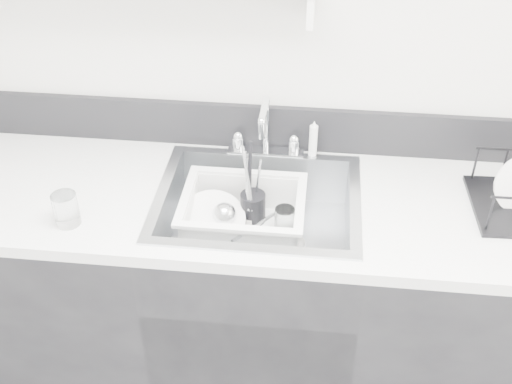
# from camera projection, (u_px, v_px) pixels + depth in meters

# --- Properties ---
(room_shell) EXTENTS (3.50, 3.00, 2.60)m
(room_shell) POSITION_uv_depth(u_px,v_px,m) (197.00, 108.00, 0.91)
(room_shell) COLOR silver
(room_shell) RESTS_ON ground
(counter_run) EXTENTS (3.20, 0.62, 0.92)m
(counter_run) POSITION_uv_depth(u_px,v_px,m) (258.00, 301.00, 2.28)
(counter_run) COLOR black
(counter_run) RESTS_ON ground
(backsplash) EXTENTS (3.20, 0.02, 0.16)m
(backsplash) POSITION_uv_depth(u_px,v_px,m) (267.00, 127.00, 2.19)
(backsplash) COLOR black
(backsplash) RESTS_ON counter_run
(sink) EXTENTS (0.64, 0.52, 0.20)m
(sink) POSITION_uv_depth(u_px,v_px,m) (258.00, 220.00, 2.06)
(sink) COLOR silver
(sink) RESTS_ON counter_run
(faucet) EXTENTS (0.26, 0.18, 0.23)m
(faucet) POSITION_uv_depth(u_px,v_px,m) (266.00, 140.00, 2.16)
(faucet) COLOR silver
(faucet) RESTS_ON counter_run
(side_sprayer) EXTENTS (0.03, 0.03, 0.14)m
(side_sprayer) POSITION_uv_depth(u_px,v_px,m) (313.00, 139.00, 2.15)
(side_sprayer) COLOR white
(side_sprayer) RESTS_ON counter_run
(wash_tub) EXTENTS (0.44, 0.38, 0.15)m
(wash_tub) POSITION_uv_depth(u_px,v_px,m) (243.00, 217.00, 2.08)
(wash_tub) COLOR white
(wash_tub) RESTS_ON sink
(plate_stack) EXTENTS (0.25, 0.25, 0.10)m
(plate_stack) POSITION_uv_depth(u_px,v_px,m) (217.00, 224.00, 2.10)
(plate_stack) COLOR white
(plate_stack) RESTS_ON wash_tub
(utensil_cup) EXTENTS (0.08, 0.08, 0.28)m
(utensil_cup) POSITION_uv_depth(u_px,v_px,m) (253.00, 205.00, 2.12)
(utensil_cup) COLOR black
(utensil_cup) RESTS_ON wash_tub
(ladle) EXTENTS (0.32, 0.24, 0.09)m
(ladle) POSITION_uv_depth(u_px,v_px,m) (244.00, 228.00, 2.06)
(ladle) COLOR silver
(ladle) RESTS_ON wash_tub
(tumbler_in_tub) EXTENTS (0.07, 0.07, 0.09)m
(tumbler_in_tub) POSITION_uv_depth(u_px,v_px,m) (285.00, 221.00, 2.08)
(tumbler_in_tub) COLOR white
(tumbler_in_tub) RESTS_ON wash_tub
(tumbler_counter) EXTENTS (0.09, 0.09, 0.10)m
(tumbler_counter) POSITION_uv_depth(u_px,v_px,m) (66.00, 209.00, 1.87)
(tumbler_counter) COLOR white
(tumbler_counter) RESTS_ON counter_run
(bowl_small) EXTENTS (0.14, 0.14, 0.04)m
(bowl_small) POSITION_uv_depth(u_px,v_px,m) (288.00, 247.00, 2.02)
(bowl_small) COLOR white
(bowl_small) RESTS_ON wash_tub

